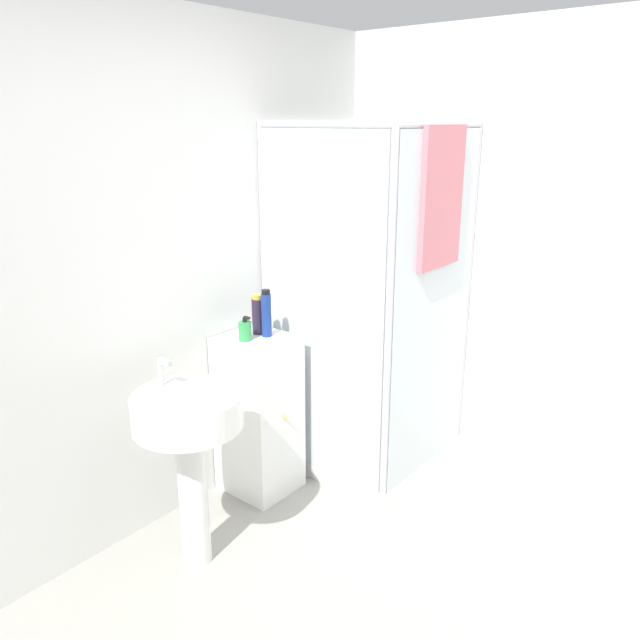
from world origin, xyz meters
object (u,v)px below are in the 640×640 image
Objects in this scene: shampoo_bottle_tall_black at (258,315)px; shampoo_bottle_blue at (266,314)px; sink at (189,433)px; soap_dispenser at (245,331)px.

shampoo_bottle_tall_black is 0.84× the size of shampoo_bottle_blue.
sink is 0.68m from soap_dispenser.
sink is at bearing -160.46° from shampoo_bottle_tall_black.
shampoo_bottle_blue is (0.69, 0.18, 0.36)m from sink.
soap_dispenser is at bearing -168.07° from shampoo_bottle_tall_black.
sink is 0.80m from shampoo_bottle_blue.
shampoo_bottle_tall_black is (0.70, 0.25, 0.34)m from sink.
shampoo_bottle_tall_black is at bearing 11.93° from soap_dispenser.
sink is 0.81m from shampoo_bottle_tall_black.
soap_dispenser is 0.14m from shampoo_bottle_tall_black.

